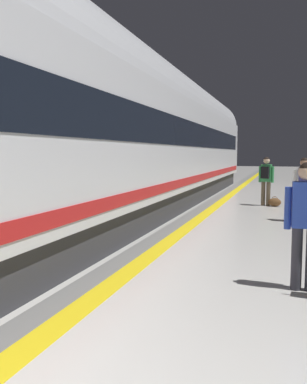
# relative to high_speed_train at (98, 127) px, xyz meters

# --- Properties ---
(safety_line_strip) EXTENTS (0.36, 80.00, 0.01)m
(safety_line_strip) POSITION_rel_high_speed_train_xyz_m (2.05, 1.55, -2.50)
(safety_line_strip) COLOR yellow
(safety_line_strip) RESTS_ON ground
(tactile_edge_band) EXTENTS (0.56, 80.00, 0.01)m
(tactile_edge_band) POSITION_rel_high_speed_train_xyz_m (1.75, 1.55, -2.50)
(tactile_edge_band) COLOR slate
(tactile_edge_band) RESTS_ON ground
(high_speed_train) EXTENTS (2.94, 35.08, 4.97)m
(high_speed_train) POSITION_rel_high_speed_train_xyz_m (0.00, 0.00, 0.00)
(high_speed_train) COLOR #38383D
(high_speed_train) RESTS_ON ground
(passenger_near) EXTENTS (0.55, 0.23, 1.76)m
(passenger_near) POSITION_rel_high_speed_train_xyz_m (4.64, -3.19, -1.49)
(passenger_near) COLOR #383842
(passenger_near) RESTS_ON ground
(passenger_mid) EXTENTS (0.53, 0.39, 1.75)m
(passenger_mid) POSITION_rel_high_speed_train_xyz_m (3.72, 5.84, -1.47)
(passenger_mid) COLOR brown
(passenger_mid) RESTS_ON ground
(duffel_bag_mid) EXTENTS (0.44, 0.26, 0.36)m
(duffel_bag_mid) POSITION_rel_high_speed_train_xyz_m (4.05, 5.72, -2.35)
(duffel_bag_mid) COLOR brown
(duffel_bag_mid) RESTS_ON ground
(passenger_far) EXTENTS (0.55, 0.35, 1.76)m
(passenger_far) POSITION_rel_high_speed_train_xyz_m (4.85, 2.66, -1.46)
(passenger_far) COLOR brown
(passenger_far) RESTS_ON ground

